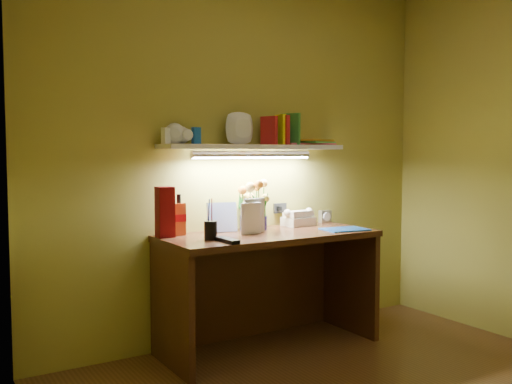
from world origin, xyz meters
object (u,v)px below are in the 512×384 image
at_px(desk, 269,291).
at_px(telephone, 298,217).
at_px(flower_bouquet, 253,205).
at_px(desk_clock, 325,216).
at_px(whisky_bottle, 179,215).

relative_size(desk, telephone, 6.93).
height_order(desk, flower_bouquet, flower_bouquet).
height_order(desk_clock, whisky_bottle, whisky_bottle).
bearing_deg(desk, telephone, 27.20).
relative_size(desk, desk_clock, 15.84).
relative_size(flower_bouquet, telephone, 1.60).
xyz_separation_m(telephone, desk_clock, (0.28, 0.05, -0.02)).
relative_size(desk, flower_bouquet, 4.32).
distance_m(desk_clock, whisky_bottle, 1.18).
xyz_separation_m(telephone, whisky_bottle, (-0.90, 0.03, 0.07)).
xyz_separation_m(desk, telephone, (0.37, 0.19, 0.44)).
distance_m(desk, telephone, 0.60).
bearing_deg(desk, desk_clock, 20.23).
bearing_deg(desk_clock, flower_bouquet, -173.57).
bearing_deg(whisky_bottle, telephone, -1.70).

